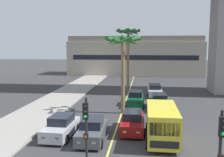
{
  "coord_description": "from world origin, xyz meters",
  "views": [
    {
      "loc": [
        2.14,
        -3.17,
        6.63
      ],
      "look_at": [
        0.0,
        14.0,
        4.37
      ],
      "focal_mm": 42.09,
      "sensor_mm": 36.0,
      "label": 1
    }
  ],
  "objects": [
    {
      "name": "delivery_van",
      "position": [
        3.38,
        14.58,
        1.29
      ],
      "size": [
        2.16,
        5.25,
        2.36
      ],
      "color": "yellow",
      "rests_on": "ground"
    },
    {
      "name": "car_queue_sixth",
      "position": [
        1.29,
        16.35,
        0.72
      ],
      "size": [
        1.86,
        4.11,
        1.56
      ],
      "color": "maroon",
      "rests_on": "ground"
    },
    {
      "name": "palm_tree_near_median",
      "position": [
        -0.16,
        33.48,
        7.47
      ],
      "size": [
        3.41,
        3.39,
        8.84
      ],
      "color": "brown",
      "rests_on": "ground"
    },
    {
      "name": "traffic_light_right_far_corner",
      "position": [
        5.03,
        6.7,
        2.71
      ],
      "size": [
        0.24,
        0.37,
        4.2
      ],
      "color": "black",
      "rests_on": "ground"
    },
    {
      "name": "pier_building_backdrop",
      "position": [
        0.0,
        54.98,
        4.13
      ],
      "size": [
        28.67,
        8.04,
        8.38
      ],
      "color": "#BCB29E",
      "rests_on": "ground"
    },
    {
      "name": "car_queue_fifth",
      "position": [
        1.21,
        25.2,
        0.72
      ],
      "size": [
        1.85,
        4.11,
        1.56
      ],
      "color": "#0C4728",
      "rests_on": "ground"
    },
    {
      "name": "car_queue_fourth",
      "position": [
        -3.77,
        14.55,
        0.72
      ],
      "size": [
        1.94,
        4.15,
        1.56
      ],
      "color": "#B7BABF",
      "rests_on": "ground"
    },
    {
      "name": "car_queue_second",
      "position": [
        3.47,
        30.33,
        0.72
      ],
      "size": [
        1.93,
        4.15,
        1.56
      ],
      "color": "#B7BABF",
      "rests_on": "ground"
    },
    {
      "name": "palm_tree_mid_median",
      "position": [
        0.12,
        21.59,
        6.15
      ],
      "size": [
        3.46,
        3.49,
        7.51
      ],
      "color": "brown",
      "rests_on": "ground"
    },
    {
      "name": "car_queue_third",
      "position": [
        -1.39,
        14.06,
        0.72
      ],
      "size": [
        1.92,
        4.14,
        1.56
      ],
      "color": "#4C5156",
      "rests_on": "ground"
    },
    {
      "name": "car_queue_front",
      "position": [
        3.75,
        23.78,
        0.72
      ],
      "size": [
        1.87,
        4.12,
        1.56
      ],
      "color": "#0C4728",
      "rests_on": "ground"
    },
    {
      "name": "traffic_light_median_near",
      "position": [
        -0.51,
        8.36,
        2.71
      ],
      "size": [
        0.24,
        0.37,
        4.2
      ],
      "color": "black",
      "rests_on": "ground"
    },
    {
      "name": "lane_stripe_center",
      "position": [
        0.0,
        24.0,
        0.0
      ],
      "size": [
        0.14,
        56.0,
        0.01
      ],
      "primitive_type": "cube",
      "color": "#DBCC4C",
      "rests_on": "ground"
    },
    {
      "name": "sidewalk_left",
      "position": [
        -8.0,
        16.0,
        0.07
      ],
      "size": [
        4.8,
        80.0,
        0.15
      ],
      "primitive_type": "cube",
      "color": "#9E9991",
      "rests_on": "ground"
    }
  ]
}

